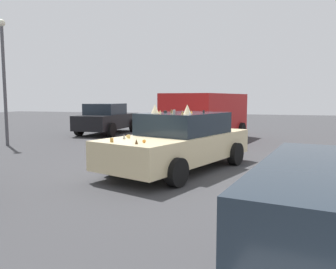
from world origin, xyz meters
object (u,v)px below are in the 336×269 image
parked_sedan_row_back_center (107,119)px  lot_lamp_post (4,71)px  parked_van_behind_left (207,114)px  art_car_decorated (180,141)px

parked_sedan_row_back_center → lot_lamp_post: bearing=161.5°
parked_van_behind_left → parked_sedan_row_back_center: 5.59m
art_car_decorated → parked_sedan_row_back_center: size_ratio=1.17×
art_car_decorated → parked_sedan_row_back_center: 9.34m
parked_van_behind_left → parked_sedan_row_back_center: size_ratio=1.25×
art_car_decorated → parked_van_behind_left: size_ratio=0.93×
parked_sedan_row_back_center → lot_lamp_post: lot_lamp_post is taller
art_car_decorated → parked_van_behind_left: (5.96, 0.34, 0.40)m
lot_lamp_post → parked_sedan_row_back_center: bearing=-19.6°
parked_van_behind_left → lot_lamp_post: (-3.57, 7.17, 1.71)m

